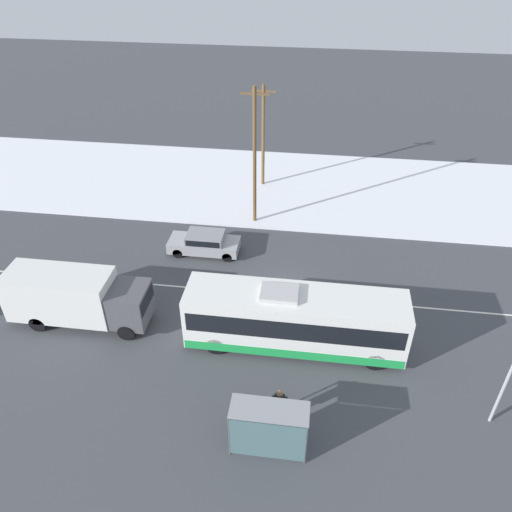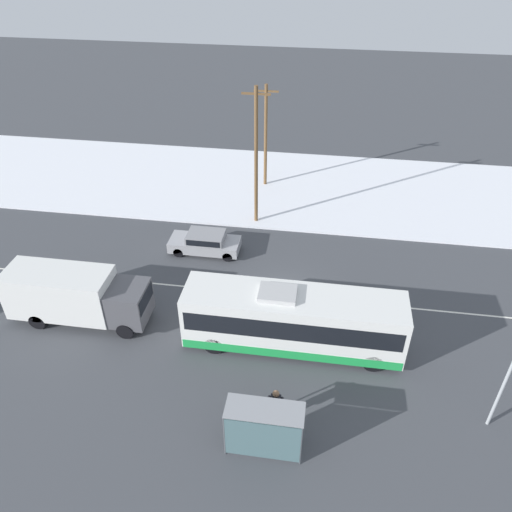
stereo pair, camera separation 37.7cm
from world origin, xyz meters
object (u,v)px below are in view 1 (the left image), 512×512
Objects in this scene: utility_pole_snowlot at (263,135)px; bus_shelter at (268,427)px; box_truck at (75,296)px; city_bus at (295,320)px; sedan_car at (205,242)px; pedestrian_at_stop at (279,402)px; utility_pole_roadside at (255,157)px.

bus_shelter is at bearing -82.45° from utility_pole_snowlot.
utility_pole_snowlot is at bearing 65.45° from box_truck.
bus_shelter is 0.39× the size of utility_pole_snowlot.
sedan_car is at bearing 130.10° from city_bus.
utility_pole_snowlot reaches higher than city_bus.
sedan_car is (-6.24, 7.41, -0.88)m from city_bus.
pedestrian_at_stop is (5.94, -12.05, 0.36)m from sedan_car.
box_truck is at bearing 178.91° from city_bus.
sedan_car is at bearing -122.63° from utility_pole_roadside.
utility_pole_roadside is (-2.99, 17.87, 3.26)m from bus_shelter.
city_bus is 5.84× the size of pedestrian_at_stop.
bus_shelter is 23.84m from utility_pole_snowlot.
city_bus is 1.45× the size of box_truck.
utility_pole_snowlot is at bearing 91.25° from utility_pole_roadside.
utility_pole_roadside reaches higher than sedan_car.
city_bus is at bearing -77.84° from utility_pole_snowlot.
utility_pole_roadside is 5.69m from utility_pole_snowlot.
box_truck reaches higher than pedestrian_at_stop.
bus_shelter is at bearing 112.38° from sedan_car.
box_truck is 4.03× the size of pedestrian_at_stop.
city_bus reaches higher than pedestrian_at_stop.
utility_pole_roadside is (-3.58, 11.56, 3.30)m from city_bus.
box_truck is at bearing 156.43° from pedestrian_at_stop.
pedestrian_at_stop is (-0.30, -4.65, -0.51)m from city_bus.
box_truck is at bearing 54.04° from sedan_car.
pedestrian_at_stop is 16.97m from utility_pole_roadside.
bus_shelter is (5.65, -13.72, 0.91)m from sedan_car.
bus_shelter is (10.86, -6.53, 0.01)m from box_truck.
utility_pole_snowlot is at bearing 98.85° from pedestrian_at_stop.
box_truck is 12.18m from pedestrian_at_stop.
utility_pole_roadside reaches higher than pedestrian_at_stop.
pedestrian_at_stop is (11.15, -4.87, -0.54)m from box_truck.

